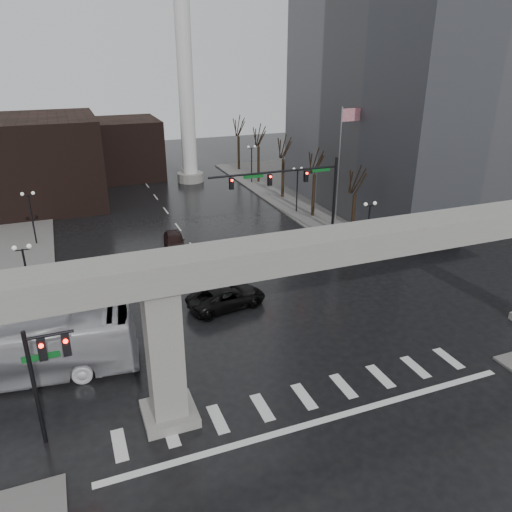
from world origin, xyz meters
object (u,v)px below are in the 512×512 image
(signal_mast_arm, at_px, (298,185))
(pickup_truck, at_px, (227,297))
(far_car, at_px, (174,241))
(city_bus, at_px, (16,350))

(signal_mast_arm, height_order, pickup_truck, signal_mast_arm)
(signal_mast_arm, bearing_deg, far_car, 161.86)
(far_car, bearing_deg, city_bus, -120.62)
(signal_mast_arm, distance_m, far_car, 12.30)
(signal_mast_arm, relative_size, pickup_truck, 2.15)
(signal_mast_arm, relative_size, city_bus, 0.93)
(pickup_truck, bearing_deg, city_bus, 95.74)
(pickup_truck, height_order, far_car, pickup_truck)
(city_bus, xyz_separation_m, far_car, (12.40, 16.01, -1.05))
(pickup_truck, distance_m, city_bus, 13.87)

